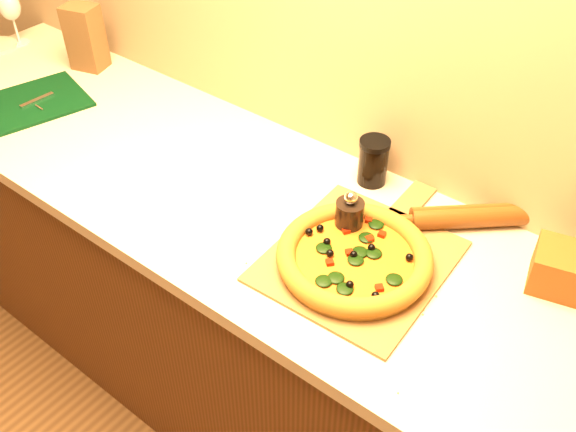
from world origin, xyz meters
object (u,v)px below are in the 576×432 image
object	(u,v)px
cutting_board	(24,105)
pepper_grinder	(349,217)
wine_glass	(10,8)
rolling_pin	(470,216)
pizza_peel	(362,257)
dark_jar	(373,161)
pizza	(354,257)

from	to	relation	value
cutting_board	pepper_grinder	bearing A→B (deg)	22.59
wine_glass	cutting_board	bearing A→B (deg)	-32.83
pepper_grinder	rolling_pin	world-z (taller)	pepper_grinder
pizza_peel	dark_jar	size ratio (longest dim) A/B	4.44
pepper_grinder	dark_jar	bearing A→B (deg)	107.86
wine_glass	dark_jar	distance (m)	1.47
pizza_peel	pepper_grinder	distance (m)	0.10
pepper_grinder	pizza	bearing A→B (deg)	-49.77
pizza_peel	wine_glass	xyz separation A→B (m)	(-1.61, 0.17, 0.13)
pizza	pepper_grinder	xyz separation A→B (m)	(-0.07, 0.09, 0.02)
pizza	rolling_pin	xyz separation A→B (m)	(0.14, 0.30, -0.00)
pepper_grinder	wine_glass	size ratio (longest dim) A/B	0.68
rolling_pin	pizza_peel	bearing A→B (deg)	-119.10
cutting_board	wine_glass	world-z (taller)	wine_glass
pepper_grinder	cutting_board	bearing A→B (deg)	-173.32
rolling_pin	dark_jar	size ratio (longest dim) A/B	2.55
pepper_grinder	dark_jar	world-z (taller)	dark_jar
pepper_grinder	dark_jar	distance (m)	0.23
pizza_peel	dark_jar	bearing A→B (deg)	116.05
cutting_board	rolling_pin	bearing A→B (deg)	30.13
pizza	rolling_pin	world-z (taller)	same
wine_glass	dark_jar	world-z (taller)	wine_glass
pizza	pizza_peel	bearing A→B (deg)	91.12
cutting_board	dark_jar	distance (m)	1.13
pepper_grinder	pizza_peel	bearing A→B (deg)	-34.39
pizza_peel	cutting_board	world-z (taller)	cutting_board
dark_jar	pepper_grinder	bearing A→B (deg)	-72.14
cutting_board	pepper_grinder	world-z (taller)	pepper_grinder
wine_glass	pizza	bearing A→B (deg)	-7.42
pizza	dark_jar	xyz separation A→B (m)	(-0.14, 0.30, 0.03)
pepper_grinder	dark_jar	xyz separation A→B (m)	(-0.07, 0.21, 0.01)
pizza_peel	wine_glass	world-z (taller)	wine_glass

